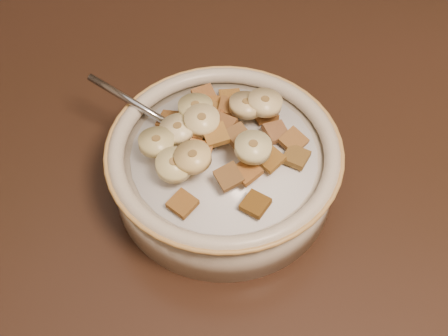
% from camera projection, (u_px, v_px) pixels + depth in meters
% --- Properties ---
extents(table, '(1.43, 0.96, 0.04)m').
position_uv_depth(table, '(306.00, 200.00, 0.61)').
color(table, black).
rests_on(table, floor).
extents(chair, '(0.51, 0.51, 1.01)m').
position_uv_depth(chair, '(362.00, 27.00, 1.11)').
color(chair, black).
rests_on(chair, floor).
extents(cereal_bowl, '(0.20, 0.20, 0.05)m').
position_uv_depth(cereal_bowl, '(224.00, 172.00, 0.57)').
color(cereal_bowl, beige).
rests_on(cereal_bowl, table).
extents(milk, '(0.17, 0.17, 0.00)m').
position_uv_depth(milk, '(224.00, 156.00, 0.55)').
color(milk, silver).
rests_on(milk, cereal_bowl).
extents(spoon, '(0.06, 0.05, 0.01)m').
position_uv_depth(spoon, '(193.00, 138.00, 0.56)').
color(spoon, '#A6ACB5').
rests_on(spoon, cereal_bowl).
extents(cereal_square_0, '(0.03, 0.03, 0.01)m').
position_uv_depth(cereal_square_0, '(229.00, 177.00, 0.52)').
color(cereal_square_0, brown).
rests_on(cereal_square_0, milk).
extents(cereal_square_1, '(0.02, 0.02, 0.01)m').
position_uv_depth(cereal_square_1, '(170.00, 120.00, 0.57)').
color(cereal_square_1, brown).
rests_on(cereal_square_1, milk).
extents(cereal_square_2, '(0.03, 0.03, 0.01)m').
position_uv_depth(cereal_square_2, '(238.00, 136.00, 0.54)').
color(cereal_square_2, brown).
rests_on(cereal_square_2, milk).
extents(cereal_square_3, '(0.03, 0.03, 0.01)m').
position_uv_depth(cereal_square_3, '(183.00, 204.00, 0.51)').
color(cereal_square_3, '#623411').
rests_on(cereal_square_3, milk).
extents(cereal_square_4, '(0.02, 0.02, 0.01)m').
position_uv_depth(cereal_square_4, '(211.00, 119.00, 0.56)').
color(cereal_square_4, '#9B5220').
rests_on(cereal_square_4, milk).
extents(cereal_square_5, '(0.03, 0.03, 0.01)m').
position_uv_depth(cereal_square_5, '(230.00, 98.00, 0.59)').
color(cereal_square_5, brown).
rests_on(cereal_square_5, milk).
extents(cereal_square_6, '(0.02, 0.02, 0.01)m').
position_uv_depth(cereal_square_6, '(229.00, 107.00, 0.57)').
color(cereal_square_6, brown).
rests_on(cereal_square_6, milk).
extents(cereal_square_7, '(0.03, 0.03, 0.01)m').
position_uv_depth(cereal_square_7, '(223.00, 125.00, 0.55)').
color(cereal_square_7, brown).
rests_on(cereal_square_7, milk).
extents(cereal_square_8, '(0.03, 0.03, 0.01)m').
position_uv_depth(cereal_square_8, '(205.00, 96.00, 0.59)').
color(cereal_square_8, brown).
rests_on(cereal_square_8, milk).
extents(cereal_square_9, '(0.03, 0.03, 0.01)m').
position_uv_depth(cereal_square_9, '(216.00, 135.00, 0.54)').
color(cereal_square_9, brown).
rests_on(cereal_square_9, milk).
extents(cereal_square_10, '(0.02, 0.02, 0.01)m').
position_uv_depth(cereal_square_10, '(296.00, 157.00, 0.54)').
color(cereal_square_10, brown).
rests_on(cereal_square_10, milk).
extents(cereal_square_11, '(0.03, 0.03, 0.01)m').
position_uv_depth(cereal_square_11, '(210.00, 109.00, 0.58)').
color(cereal_square_11, brown).
rests_on(cereal_square_11, milk).
extents(cereal_square_12, '(0.02, 0.02, 0.01)m').
position_uv_depth(cereal_square_12, '(193.00, 131.00, 0.55)').
color(cereal_square_12, brown).
rests_on(cereal_square_12, milk).
extents(cereal_square_13, '(0.02, 0.02, 0.01)m').
position_uv_depth(cereal_square_13, '(200.00, 152.00, 0.53)').
color(cereal_square_13, '#97511F').
rests_on(cereal_square_13, milk).
extents(cereal_square_14, '(0.03, 0.03, 0.01)m').
position_uv_depth(cereal_square_14, '(174.00, 167.00, 0.53)').
color(cereal_square_14, '#94621F').
rests_on(cereal_square_14, milk).
extents(cereal_square_15, '(0.03, 0.03, 0.01)m').
position_uv_depth(cereal_square_15, '(247.00, 171.00, 0.52)').
color(cereal_square_15, '#9D6327').
rests_on(cereal_square_15, milk).
extents(cereal_square_16, '(0.03, 0.03, 0.01)m').
position_uv_depth(cereal_square_16, '(265.00, 114.00, 0.58)').
color(cereal_square_16, brown).
rests_on(cereal_square_16, milk).
extents(cereal_square_17, '(0.03, 0.03, 0.01)m').
position_uv_depth(cereal_square_17, '(270.00, 159.00, 0.53)').
color(cereal_square_17, brown).
rests_on(cereal_square_17, milk).
extents(cereal_square_18, '(0.02, 0.02, 0.01)m').
position_uv_depth(cereal_square_18, '(206.00, 116.00, 0.56)').
color(cereal_square_18, brown).
rests_on(cereal_square_18, milk).
extents(cereal_square_19, '(0.03, 0.03, 0.01)m').
position_uv_depth(cereal_square_19, '(293.00, 141.00, 0.55)').
color(cereal_square_19, brown).
rests_on(cereal_square_19, milk).
extents(cereal_square_20, '(0.03, 0.03, 0.01)m').
position_uv_depth(cereal_square_20, '(255.00, 204.00, 0.51)').
color(cereal_square_20, brown).
rests_on(cereal_square_20, milk).
extents(cereal_square_21, '(0.03, 0.03, 0.01)m').
position_uv_depth(cereal_square_21, '(276.00, 132.00, 0.56)').
color(cereal_square_21, '#935E34').
rests_on(cereal_square_21, milk).
extents(cereal_square_22, '(0.02, 0.02, 0.01)m').
position_uv_depth(cereal_square_22, '(209.00, 105.00, 0.58)').
color(cereal_square_22, '#975929').
rests_on(cereal_square_22, milk).
extents(banana_slice_0, '(0.04, 0.04, 0.01)m').
position_uv_depth(banana_slice_0, '(178.00, 129.00, 0.54)').
color(banana_slice_0, '#FAE3A9').
rests_on(banana_slice_0, milk).
extents(banana_slice_1, '(0.03, 0.03, 0.02)m').
position_uv_depth(banana_slice_1, '(174.00, 165.00, 0.52)').
color(banana_slice_1, '#F9F09A').
rests_on(banana_slice_1, milk).
extents(banana_slice_2, '(0.04, 0.04, 0.01)m').
position_uv_depth(banana_slice_2, '(253.00, 147.00, 0.52)').
color(banana_slice_2, beige).
rests_on(banana_slice_2, milk).
extents(banana_slice_3, '(0.04, 0.04, 0.02)m').
position_uv_depth(banana_slice_3, '(246.00, 105.00, 0.56)').
color(banana_slice_3, '#D4BD87').
rests_on(banana_slice_3, milk).
extents(banana_slice_4, '(0.04, 0.04, 0.01)m').
position_uv_depth(banana_slice_4, '(193.00, 157.00, 0.52)').
color(banana_slice_4, tan).
rests_on(banana_slice_4, milk).
extents(banana_slice_5, '(0.04, 0.04, 0.01)m').
position_uv_depth(banana_slice_5, '(265.00, 103.00, 0.56)').
color(banana_slice_5, '#F4D38E').
rests_on(banana_slice_5, milk).
extents(banana_slice_6, '(0.04, 0.04, 0.01)m').
position_uv_depth(banana_slice_6, '(202.00, 120.00, 0.54)').
color(banana_slice_6, beige).
rests_on(banana_slice_6, milk).
extents(banana_slice_7, '(0.04, 0.04, 0.01)m').
position_uv_depth(banana_slice_7, '(195.00, 108.00, 0.55)').
color(banana_slice_7, '#D2C581').
rests_on(banana_slice_7, milk).
extents(banana_slice_8, '(0.04, 0.04, 0.01)m').
position_uv_depth(banana_slice_8, '(157.00, 142.00, 0.53)').
color(banana_slice_8, '#D7C673').
rests_on(banana_slice_8, milk).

